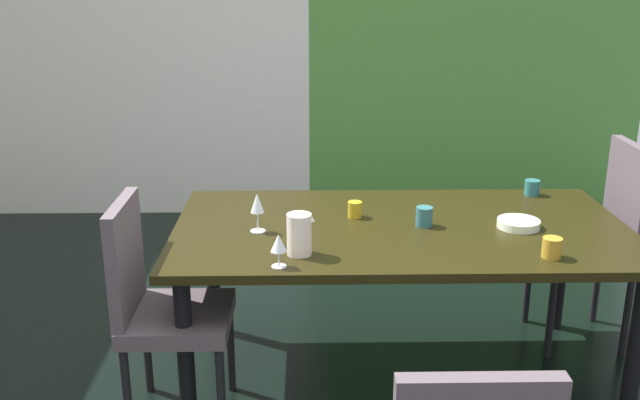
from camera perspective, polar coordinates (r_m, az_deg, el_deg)
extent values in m
cube|color=white|center=(5.73, -16.49, 12.24)|extent=(3.01, 0.10, 2.74)
cube|color=#50923E|center=(5.69, 12.63, 12.50)|extent=(2.60, 0.10, 2.74)
cube|color=black|center=(3.25, 6.50, -2.36)|extent=(2.05, 1.10, 0.04)
cylinder|color=black|center=(3.82, -8.56, -5.45)|extent=(0.07, 0.07, 0.72)
cylinder|color=black|center=(4.02, 18.71, -5.02)|extent=(0.07, 0.07, 0.72)
cylinder|color=black|center=(3.02, -10.70, -12.17)|extent=(0.07, 0.07, 0.72)
cylinder|color=black|center=(3.27, 23.92, -11.03)|extent=(0.07, 0.07, 0.72)
cube|color=#554950|center=(3.89, 20.10, -4.24)|extent=(0.44, 0.44, 0.07)
cube|color=#554950|center=(3.87, 23.32, -0.10)|extent=(0.05, 0.42, 0.59)
cylinder|color=black|center=(3.76, 17.97, -8.96)|extent=(0.04, 0.04, 0.43)
cylinder|color=black|center=(4.08, 16.29, -6.60)|extent=(0.04, 0.04, 0.43)
cylinder|color=black|center=(3.90, 23.32, -8.60)|extent=(0.04, 0.04, 0.43)
cylinder|color=black|center=(4.21, 21.26, -6.37)|extent=(0.04, 0.04, 0.43)
cube|color=#554950|center=(3.09, -11.26, -9.25)|extent=(0.44, 0.44, 0.07)
cube|color=#554950|center=(3.02, -15.30, -4.79)|extent=(0.05, 0.42, 0.51)
cylinder|color=black|center=(3.34, -7.17, -11.66)|extent=(0.04, 0.04, 0.43)
cylinder|color=black|center=(3.02, -7.91, -15.19)|extent=(0.04, 0.04, 0.43)
cylinder|color=black|center=(3.40, -13.67, -11.48)|extent=(0.04, 0.04, 0.43)
cylinder|color=black|center=(3.09, -15.18, -14.89)|extent=(0.04, 0.04, 0.43)
cylinder|color=silver|center=(2.79, -3.30, -5.32)|extent=(0.06, 0.06, 0.00)
cylinder|color=silver|center=(2.77, -3.31, -4.70)|extent=(0.01, 0.01, 0.06)
cone|color=silver|center=(2.75, -3.34, -3.44)|extent=(0.06, 0.06, 0.07)
cylinder|color=silver|center=(3.16, -4.99, -2.48)|extent=(0.07, 0.07, 0.00)
cylinder|color=silver|center=(3.15, -5.01, -1.72)|extent=(0.01, 0.01, 0.09)
cone|color=silver|center=(3.12, -5.05, -0.23)|extent=(0.06, 0.06, 0.09)
cylinder|color=white|center=(3.32, 15.59, -1.83)|extent=(0.19, 0.19, 0.04)
cylinder|color=#B08526|center=(3.00, 18.06, -3.65)|extent=(0.08, 0.08, 0.08)
cylinder|color=#2C6A6B|center=(3.81, 16.61, 0.96)|extent=(0.08, 0.08, 0.08)
cylinder|color=#2F6568|center=(3.24, 8.33, -1.31)|extent=(0.08, 0.08, 0.09)
cylinder|color=#B9941E|center=(3.33, 2.80, -0.76)|extent=(0.07, 0.07, 0.07)
cylinder|color=silver|center=(2.87, -1.68, -2.76)|extent=(0.10, 0.10, 0.17)
cone|color=silver|center=(2.85, -0.78, -1.40)|extent=(0.04, 0.04, 0.03)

